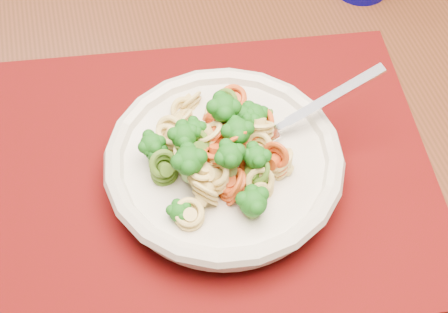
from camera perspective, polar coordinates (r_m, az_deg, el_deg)
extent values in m
cube|color=#4A2C18|center=(1.40, -5.41, -9.95)|extent=(4.00, 4.00, 0.01)
cube|color=#4E2516|center=(0.77, -5.37, 7.17)|extent=(1.28, 0.83, 0.04)
cube|color=#4E2516|center=(1.42, 16.71, 11.17)|extent=(0.07, 0.07, 0.68)
cube|color=#4F030C|center=(0.65, -1.48, -1.16)|extent=(0.52, 0.43, 0.00)
cylinder|color=beige|center=(0.64, 0.00, -1.83)|extent=(0.10, 0.10, 0.01)
cylinder|color=beige|center=(0.63, 0.00, -0.92)|extent=(0.22, 0.22, 0.03)
torus|color=beige|center=(0.62, 0.00, -0.19)|extent=(0.24, 0.24, 0.02)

